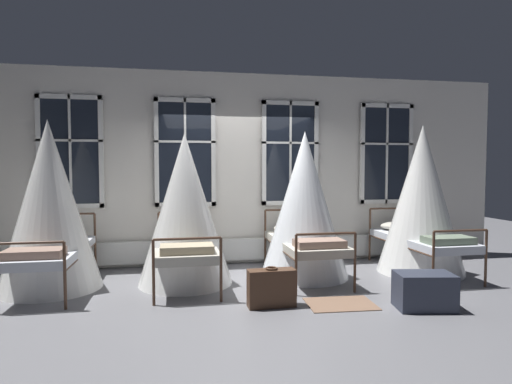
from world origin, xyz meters
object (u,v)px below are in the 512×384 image
(cot_second, at_px, (185,211))
(cot_third, at_px, (304,207))
(cot_first, at_px, (50,208))
(suitcase_dark, at_px, (271,288))
(travel_trunk, at_px, (424,291))
(cot_fourth, at_px, (421,201))

(cot_second, relative_size, cot_third, 0.97)
(cot_first, bearing_deg, cot_second, -91.46)
(cot_first, bearing_deg, suitcase_dark, -114.84)
(cot_second, bearing_deg, suitcase_dark, -142.10)
(cot_second, distance_m, cot_third, 1.76)
(travel_trunk, bearing_deg, cot_first, 159.96)
(cot_fourth, height_order, travel_trunk, cot_fourth)
(cot_fourth, relative_size, suitcase_dark, 4.06)
(cot_fourth, bearing_deg, cot_first, 88.91)
(cot_third, bearing_deg, cot_second, 91.80)
(cot_third, height_order, cot_fourth, cot_fourth)
(cot_fourth, xyz_separation_m, travel_trunk, (-0.93, -1.61, -0.91))
(cot_second, height_order, suitcase_dark, cot_second)
(cot_first, relative_size, cot_second, 1.07)
(cot_second, xyz_separation_m, suitcase_dark, (0.98, -1.22, -0.80))
(cot_fourth, bearing_deg, cot_third, 87.01)
(cot_second, relative_size, cot_fourth, 0.92)
(cot_fourth, bearing_deg, cot_second, 89.27)
(cot_first, distance_m, travel_trunk, 4.86)
(cot_first, distance_m, cot_fourth, 5.42)
(travel_trunk, bearing_deg, cot_second, 149.26)
(cot_third, xyz_separation_m, suitcase_dark, (-0.79, -1.30, -0.83))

